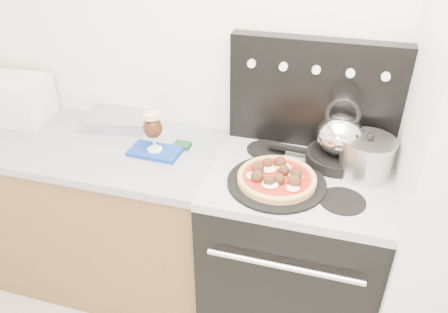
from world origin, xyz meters
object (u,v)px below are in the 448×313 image
(toaster_oven, at_px, (13,98))
(pizza_pan, at_px, (276,182))
(base_cabinet, at_px, (91,214))
(stove_body, at_px, (292,256))
(oven_mitt, at_px, (155,152))
(stock_pot, at_px, (366,158))
(pizza, at_px, (277,177))
(beer_glass, at_px, (153,132))
(tea_kettle, at_px, (340,131))
(skillet, at_px, (336,158))

(toaster_oven, xyz_separation_m, pizza_pan, (1.45, -0.26, -0.08))
(base_cabinet, relative_size, toaster_oven, 4.12)
(stove_body, xyz_separation_m, toaster_oven, (-1.54, 0.15, 0.57))
(oven_mitt, height_order, stock_pot, stock_pot)
(base_cabinet, bearing_deg, pizza, -7.20)
(beer_glass, bearing_deg, base_cabinet, 178.06)
(stove_body, height_order, tea_kettle, tea_kettle)
(beer_glass, distance_m, skillet, 0.82)
(stock_pot, bearing_deg, tea_kettle, 154.05)
(tea_kettle, bearing_deg, skillet, 0.00)
(stove_body, xyz_separation_m, tea_kettle, (0.14, 0.13, 0.64))
(stove_body, distance_m, skillet, 0.54)
(toaster_oven, bearing_deg, base_cabinet, -22.14)
(oven_mitt, relative_size, pizza_pan, 0.58)
(oven_mitt, distance_m, pizza, 0.60)
(oven_mitt, bearing_deg, stock_pot, 3.91)
(oven_mitt, height_order, skillet, skillet)
(base_cabinet, bearing_deg, pizza_pan, -7.20)
(tea_kettle, bearing_deg, pizza, -125.96)
(toaster_oven, bearing_deg, pizza_pan, -15.82)
(skillet, height_order, stock_pot, stock_pot)
(tea_kettle, relative_size, stock_pot, 1.00)
(oven_mitt, relative_size, tea_kettle, 1.09)
(pizza_pan, distance_m, tea_kettle, 0.36)
(oven_mitt, bearing_deg, pizza, -10.95)
(base_cabinet, distance_m, stock_pot, 1.47)
(toaster_oven, xyz_separation_m, beer_glass, (0.86, -0.14, 0.00))
(skillet, relative_size, tea_kettle, 1.23)
(stove_body, relative_size, skillet, 3.32)
(tea_kettle, xyz_separation_m, stock_pot, (0.12, -0.06, -0.08))
(pizza, relative_size, stock_pot, 1.49)
(skillet, xyz_separation_m, stock_pot, (0.12, -0.06, 0.05))
(base_cabinet, height_order, tea_kettle, tea_kettle)
(beer_glass, xyz_separation_m, tea_kettle, (0.81, 0.12, 0.06))
(pizza_pan, bearing_deg, skillet, 46.72)
(skillet, height_order, tea_kettle, tea_kettle)
(pizza, height_order, skillet, pizza)
(base_cabinet, xyz_separation_m, beer_glass, (0.43, -0.01, 0.59))
(base_cabinet, relative_size, oven_mitt, 6.16)
(beer_glass, bearing_deg, toaster_oven, 170.67)
(pizza_pan, height_order, pizza, pizza)
(stove_body, relative_size, pizza, 2.74)
(toaster_oven, height_order, tea_kettle, tea_kettle)
(skillet, xyz_separation_m, tea_kettle, (0.00, 0.00, 0.13))
(oven_mitt, bearing_deg, pizza_pan, -10.95)
(pizza, bearing_deg, beer_glass, 169.05)
(oven_mitt, xyz_separation_m, pizza_pan, (0.59, -0.11, 0.02))
(stove_body, bearing_deg, oven_mitt, 179.11)
(pizza, bearing_deg, stove_body, 50.20)
(stock_pot, bearing_deg, pizza, -152.41)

